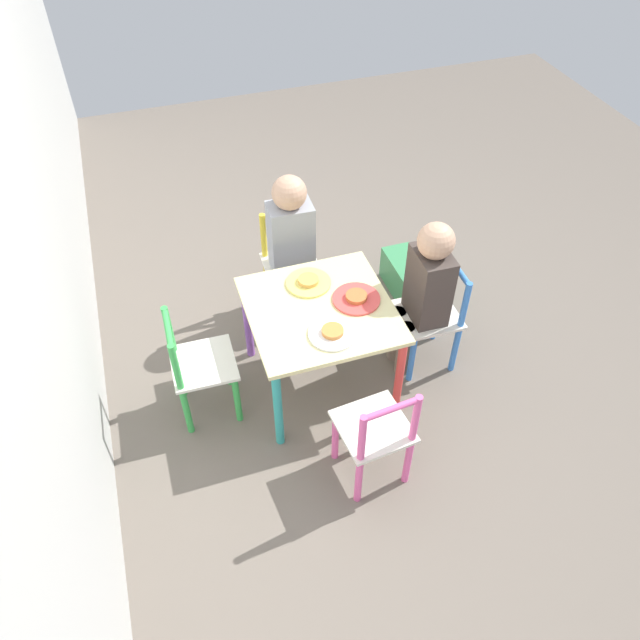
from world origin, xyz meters
The scene contains 12 objects.
ground_plane centered at (0.00, 0.00, 0.00)m, with size 6.00×6.00×0.00m, color #6B6056.
kids_table centered at (0.00, 0.00, 0.40)m, with size 0.59×0.59×0.46m.
chair_blue centered at (-0.01, -0.52, 0.26)m, with size 0.27×0.27×0.53m.
chair_yellow centered at (0.52, -0.02, 0.26)m, with size 0.27×0.27×0.53m.
chair_pink centered at (-0.52, -0.05, 0.26)m, with size 0.28×0.28×0.53m.
chair_green centered at (0.01, 0.52, 0.26)m, with size 0.27×0.27×0.53m.
child_front centered at (-0.01, -0.46, 0.46)m, with size 0.20×0.21×0.78m.
child_right centered at (0.46, -0.02, 0.47)m, with size 0.21×0.20×0.79m.
plate_front centered at (0.00, -0.16, 0.47)m, with size 0.20×0.20×0.03m.
plate_right centered at (0.16, 0.00, 0.47)m, with size 0.19×0.19×0.03m.
plate_left centered at (-0.16, 0.00, 0.47)m, with size 0.19×0.19×0.03m.
storage_bin centered at (0.44, -0.62, 0.09)m, with size 0.36×0.16×0.18m.
Camera 1 is at (-1.75, 0.57, 2.22)m, focal length 35.00 mm.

